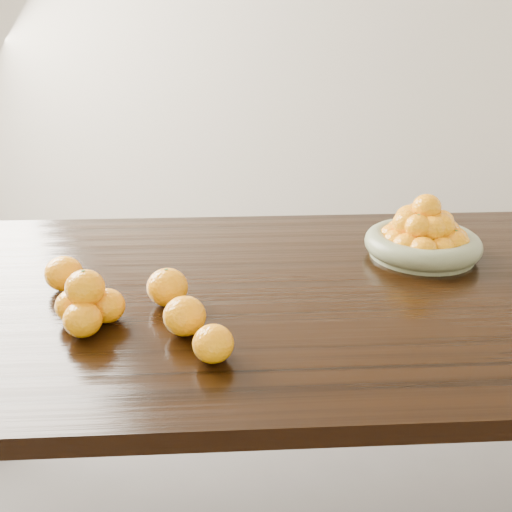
{
  "coord_description": "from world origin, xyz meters",
  "views": [
    {
      "loc": [
        -0.09,
        -1.18,
        1.31
      ],
      "look_at": [
        -0.02,
        -0.02,
        0.83
      ],
      "focal_mm": 40.0,
      "sensor_mm": 36.0,
      "label": 1
    }
  ],
  "objects": [
    {
      "name": "dining_table",
      "position": [
        0.0,
        0.0,
        0.66
      ],
      "size": [
        2.0,
        1.0,
        0.75
      ],
      "color": "black",
      "rests_on": "ground"
    },
    {
      "name": "orange_pyramid",
      "position": [
        -0.36,
        -0.17,
        0.8
      ],
      "size": [
        0.14,
        0.13,
        0.12
      ],
      "rotation": [
        0.0,
        0.0,
        -0.04
      ],
      "color": "#F99C07",
      "rests_on": "dining_table"
    },
    {
      "name": "fruit_bowl",
      "position": [
        0.41,
        0.15,
        0.8
      ],
      "size": [
        0.29,
        0.29,
        0.16
      ],
      "rotation": [
        0.0,
        0.0,
        -0.33
      ],
      "color": "gray",
      "rests_on": "dining_table"
    },
    {
      "name": "loose_orange_2",
      "position": [
        -0.12,
        -0.31,
        0.78
      ],
      "size": [
        0.07,
        0.07,
        0.07
      ],
      "primitive_type": "ellipsoid",
      "color": "#F99C07",
      "rests_on": "dining_table"
    },
    {
      "name": "loose_orange_1",
      "position": [
        -0.17,
        -0.21,
        0.79
      ],
      "size": [
        0.08,
        0.08,
        0.08
      ],
      "primitive_type": "ellipsoid",
      "color": "#F99C07",
      "rests_on": "dining_table"
    },
    {
      "name": "loose_orange_0",
      "position": [
        -0.21,
        -0.09,
        0.79
      ],
      "size": [
        0.09,
        0.09,
        0.08
      ],
      "primitive_type": "ellipsoid",
      "color": "#F99C07",
      "rests_on": "dining_table"
    },
    {
      "name": "loose_orange_3",
      "position": [
        -0.45,
        0.0,
        0.79
      ],
      "size": [
        0.08,
        0.08,
        0.08
      ],
      "primitive_type": "ellipsoid",
      "color": "#F99C07",
      "rests_on": "dining_table"
    },
    {
      "name": "wall_back",
      "position": [
        0.0,
        2.5,
        1.35
      ],
      "size": [
        5.0,
        0.04,
        2.7
      ],
      "primitive_type": "cube",
      "color": "beige",
      "rests_on": "ground"
    }
  ]
}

